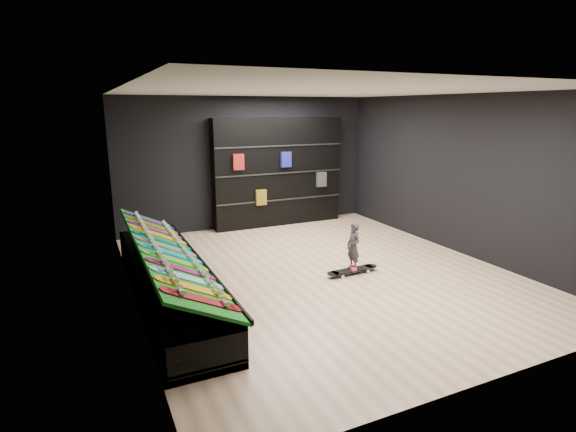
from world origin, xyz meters
name	(u,v)px	position (x,y,z in m)	size (l,w,h in m)	color
floor	(319,272)	(0.00, 0.00, 0.00)	(6.00, 7.00, 0.01)	beige
ceiling	(323,91)	(0.00, 0.00, 3.00)	(6.00, 7.00, 0.01)	white
wall_back	(248,163)	(0.00, 3.50, 1.50)	(6.00, 0.02, 3.00)	black
wall_front	(500,243)	(0.00, -3.50, 1.50)	(6.00, 0.02, 3.00)	black
wall_left	(128,202)	(-3.00, 0.00, 1.50)	(0.02, 7.00, 3.00)	black
wall_right	(459,175)	(3.00, 0.00, 1.50)	(0.02, 7.00, 3.00)	black
display_rack	(167,282)	(-2.55, 0.00, 0.25)	(0.90, 4.50, 0.50)	black
turf_ramp	(169,252)	(-2.50, 0.00, 0.71)	(1.00, 4.50, 0.04)	#0F6013
back_shelving	(278,172)	(0.69, 3.32, 1.26)	(3.15, 0.37, 2.52)	black
floor_skateboard	(352,271)	(0.47, -0.31, 0.05)	(0.98, 0.22, 0.09)	black
child	(353,255)	(0.47, -0.31, 0.33)	(0.18, 0.13, 0.48)	black
display_board_0	(203,300)	(-2.49, -1.90, 0.74)	(0.98, 0.22, 0.09)	red
display_board_1	(195,288)	(-2.49, -1.55, 0.74)	(0.98, 0.22, 0.09)	yellow
display_board_2	(188,278)	(-2.49, -1.21, 0.74)	(0.98, 0.22, 0.09)	#0CB2E5
display_board_3	(182,269)	(-2.49, -0.86, 0.74)	(0.98, 0.22, 0.09)	#E5198C
display_board_4	(177,261)	(-2.49, -0.52, 0.74)	(0.98, 0.22, 0.09)	green
display_board_5	(172,253)	(-2.49, -0.17, 0.74)	(0.98, 0.22, 0.09)	blue
display_board_6	(167,247)	(-2.49, 0.17, 0.74)	(0.98, 0.22, 0.09)	black
display_board_7	(163,241)	(-2.49, 0.52, 0.74)	(0.98, 0.22, 0.09)	#0C8C99
display_board_8	(159,235)	(-2.49, 0.86, 0.74)	(0.98, 0.22, 0.09)	orange
display_board_9	(156,230)	(-2.49, 1.21, 0.74)	(0.98, 0.22, 0.09)	#2626BF
display_board_10	(153,225)	(-2.49, 1.55, 0.74)	(0.98, 0.22, 0.09)	yellow
display_board_11	(150,221)	(-2.49, 1.90, 0.74)	(0.98, 0.22, 0.09)	purple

